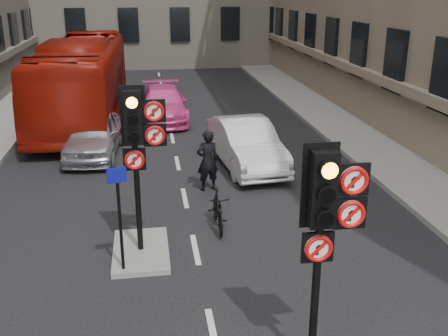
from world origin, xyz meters
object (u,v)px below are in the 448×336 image
object	(u,v)px
signal_far	(138,135)
bus_red	(83,79)
car_silver	(94,135)
car_pink	(163,104)
motorcycle	(218,210)
signal_near	(327,213)
car_white	(246,144)
info_sign	(119,205)
motorcyclist	(207,161)

from	to	relation	value
signal_far	bus_red	xyz separation A→B (m)	(-2.43, 12.73, -0.99)
car_silver	car_pink	world-z (taller)	car_silver
motorcycle	signal_near	bearing A→B (deg)	-80.03
car_white	info_sign	world-z (taller)	info_sign
bus_red	motorcyclist	xyz separation A→B (m)	(4.25, -9.20, -0.83)
car_silver	motorcycle	size ratio (longest dim) A/B	2.69
car_white	info_sign	distance (m)	7.31
signal_near	car_silver	size ratio (longest dim) A/B	0.85
signal_far	car_silver	xyz separation A→B (m)	(-1.64, 7.31, -1.98)
car_pink	bus_red	world-z (taller)	bus_red
bus_red	info_sign	bearing A→B (deg)	-80.34
signal_far	motorcyclist	bearing A→B (deg)	62.71
bus_red	motorcycle	world-z (taller)	bus_red
motorcycle	info_sign	bearing A→B (deg)	-139.92
signal_near	motorcycle	world-z (taller)	signal_near
signal_near	car_silver	distance (m)	12.22
bus_red	info_sign	distance (m)	13.69
signal_far	car_silver	world-z (taller)	signal_far
car_pink	bus_red	distance (m)	3.58
car_silver	motorcycle	bearing A→B (deg)	-57.92
car_pink	info_sign	distance (m)	12.85
car_silver	bus_red	bearing A→B (deg)	102.08
signal_near	car_pink	world-z (taller)	signal_near
car_silver	info_sign	world-z (taller)	info_sign
signal_near	info_sign	world-z (taller)	signal_near
car_white	car_pink	world-z (taller)	car_white
car_pink	motorcycle	xyz separation A→B (m)	(0.84, -10.93, -0.23)
motorcycle	motorcyclist	distance (m)	2.55
signal_near	car_pink	bearing A→B (deg)	96.03
car_silver	motorcyclist	world-z (taller)	motorcyclist
signal_far	motorcycle	size ratio (longest dim) A/B	2.28
bus_red	info_sign	size ratio (longest dim) A/B	5.60
car_white	motorcycle	distance (m)	4.68
car_white	bus_red	bearing A→B (deg)	122.19
bus_red	car_silver	bearing A→B (deg)	-80.39
signal_far	signal_near	bearing A→B (deg)	-56.98
signal_near	signal_far	world-z (taller)	signal_far
car_pink	bus_red	size ratio (longest dim) A/B	0.39
motorcyclist	info_sign	distance (m)	4.93
motorcyclist	info_sign	bearing A→B (deg)	48.22
signal_near	motorcyclist	world-z (taller)	signal_near
car_pink	motorcyclist	world-z (taller)	motorcyclist
signal_far	info_sign	bearing A→B (deg)	-118.25
signal_far	motorcycle	world-z (taller)	signal_far
signal_near	car_white	world-z (taller)	signal_near
signal_far	car_pink	world-z (taller)	signal_far
car_white	info_sign	bearing A→B (deg)	-126.76
car_white	info_sign	xyz separation A→B (m)	(-3.73, -6.23, 0.79)
signal_near	car_white	distance (m)	9.62
signal_far	motorcyclist	xyz separation A→B (m)	(1.82, 3.52, -1.82)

